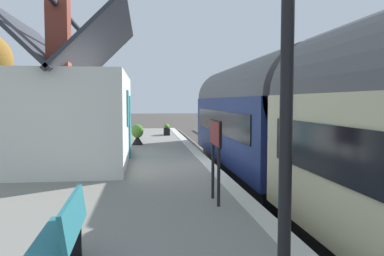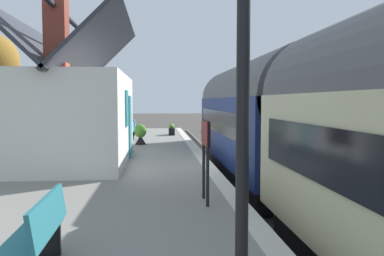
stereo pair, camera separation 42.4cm
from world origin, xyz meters
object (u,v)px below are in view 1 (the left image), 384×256
Objects in this scene: planter_under_sign at (137,135)px; bench_platform_end at (126,131)px; bench_near_building at (63,235)px; station_building at (72,114)px; bench_by_lamp at (128,127)px; lamp_post_platform at (288,13)px; planter_bench_left at (63,137)px; station_sign_board at (216,140)px; train at (308,128)px; planter_by_door at (167,129)px.

bench_platform_end is at bearing 19.27° from planter_under_sign.
planter_under_sign is (13.02, -0.58, -0.03)m from bench_near_building.
station_building is 8.29m from bench_near_building.
bench_by_lamp is 19.36m from lamp_post_platform.
lamp_post_platform is (-1.43, -1.95, 2.09)m from bench_near_building.
station_sign_board is at bearing -154.52° from planter_bench_left.
station_sign_board is (-10.16, -4.84, 0.80)m from planter_bench_left.
station_building is at bearing 9.33° from bench_near_building.
train is 3.36m from station_sign_board.
station_sign_board is at bearing -170.80° from planter_under_sign.
train is at bearing -153.25° from bench_platform_end.
bench_platform_end is 3.06m from planter_bench_left.
bench_by_lamp is (9.60, -1.29, -1.06)m from station_building.
station_building is (3.17, 6.24, 0.28)m from train.
station_building reaches higher than train.
bench_platform_end is at bearing 10.65° from station_sign_board.
station_building is 6.75m from bench_platform_end.
bench_by_lamp is at bearing 8.70° from station_sign_board.
station_sign_board reaches higher than planter_bench_left.
station_building is at bearing 160.31° from planter_by_door.
planter_under_sign is 10.24m from station_sign_board.
bench_by_lamp is 1.69× the size of planter_by_door.
train is 13.72m from bench_by_lamp.
bench_near_building is 17.71m from bench_by_lamp.
planter_under_sign is (-0.08, -3.21, 0.06)m from planter_bench_left.
planter_bench_left is at bearing 120.41° from bench_platform_end.
planter_by_door is at bearing 0.26° from station_sign_board.
station_building reaches higher than bench_by_lamp.
planter_under_sign reaches higher than planter_bench_left.
planter_by_door is at bearing -45.12° from planter_bench_left.
station_sign_board reaches higher than planter_under_sign.
train is at bearing -137.28° from planter_bench_left.
bench_platform_end is 11.94m from station_sign_board.
bench_by_lamp is 2.04× the size of planter_bench_left.
train is 7.00m from station_building.
lamp_post_platform is (-19.14, -1.99, 2.09)m from bench_by_lamp.
bench_platform_end is 1.70× the size of planter_by_door.
lamp_post_platform reaches higher than bench_by_lamp.
station_sign_board is (-2.01, 2.69, -0.07)m from train.
train is 13.23m from planter_by_door.
train is 24.50× the size of planter_by_door.
train is 7.01m from bench_near_building.
station_building is 4.48× the size of bench_near_building.
planter_bench_left is 11.29m from station_sign_board.
bench_by_lamp is at bearing 93.58° from planter_by_door.
planter_under_sign is 14.67m from lamp_post_platform.
lamp_post_platform is at bearing 176.43° from station_sign_board.
bench_platform_end is at bearing -0.06° from bench_near_building.
bench_by_lamp is (3.07, 0.06, 0.00)m from bench_platform_end.
planter_under_sign is at bearing -21.35° from station_building.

